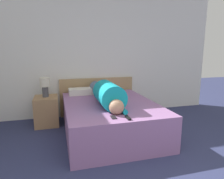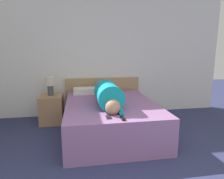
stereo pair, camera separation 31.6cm
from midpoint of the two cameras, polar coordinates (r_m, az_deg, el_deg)
wall_back at (r=4.33m, az=-7.72°, el=9.79°), size 5.54×0.06×2.60m
bed at (r=3.43m, az=-3.32°, el=-8.07°), size 1.47×1.94×0.54m
headboard at (r=4.39m, az=-6.26°, el=-1.98°), size 1.59×0.04×0.81m
nightstand at (r=4.03m, az=-20.34°, el=-5.76°), size 0.43×0.50×0.54m
table_lamp at (r=3.92m, az=-20.83°, el=1.19°), size 0.19×0.19×0.36m
person_lying at (r=3.26m, az=-4.47°, el=-1.29°), size 0.38×1.66×0.38m
pillow_near_headboard at (r=4.03m, az=-10.81°, el=-0.54°), size 0.51×0.29×0.12m
tv_remote at (r=2.58m, az=1.03°, el=-8.11°), size 0.04×0.15×0.02m
cell_phone at (r=2.62m, az=-3.08°, el=-7.97°), size 0.06×0.13×0.01m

